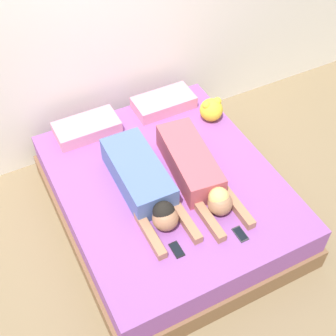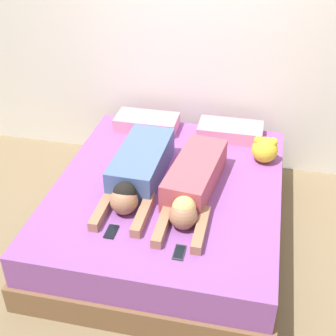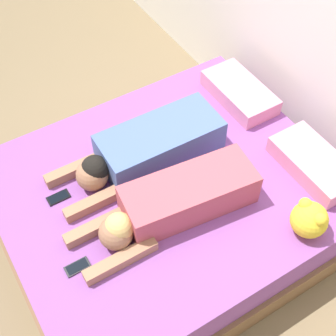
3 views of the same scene
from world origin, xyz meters
The scene contains 9 objects.
ground_plane centered at (0.00, 0.00, 0.00)m, with size 12.00×12.00×0.00m, color #7F6B4C.
bed centered at (0.00, 0.00, 0.24)m, with size 1.79×2.11×0.48m.
pillow_head_left centered at (-0.39, 0.85, 0.54)m, with size 0.57×0.30×0.12m.
pillow_head_right centered at (0.39, 0.85, 0.54)m, with size 0.57×0.30×0.12m.
person_left centered at (-0.23, -0.02, 0.59)m, with size 0.37×1.14×0.23m.
person_right centered at (0.21, -0.10, 0.59)m, with size 0.40×1.16×0.23m.
cell_phone_left centered at (-0.25, -0.63, 0.49)m, with size 0.07×0.14×0.01m.
cell_phone_right centered at (0.24, -0.73, 0.49)m, with size 0.07×0.14×0.01m.
plush_toy centered at (0.71, 0.50, 0.59)m, with size 0.22×0.22×0.23m.
Camera 3 is at (1.51, -0.93, 2.83)m, focal length 50.00 mm.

